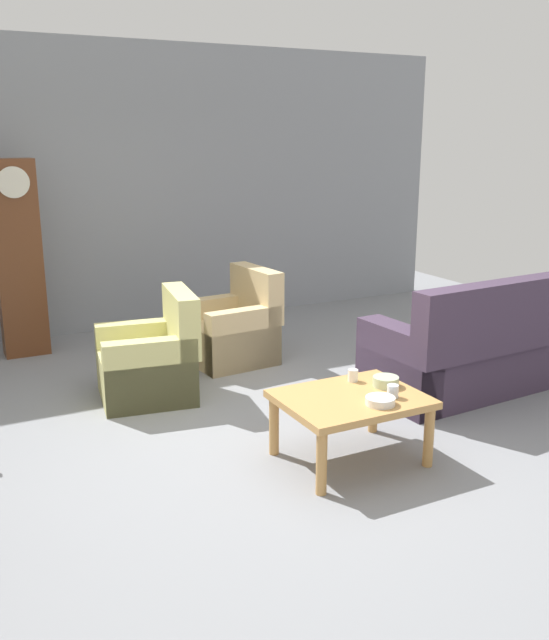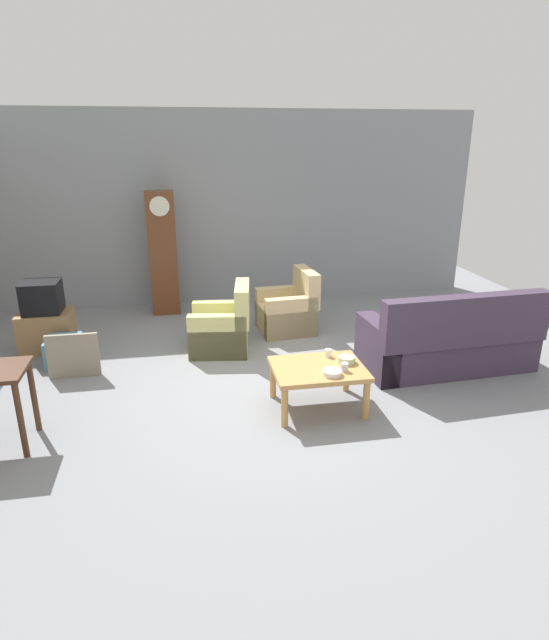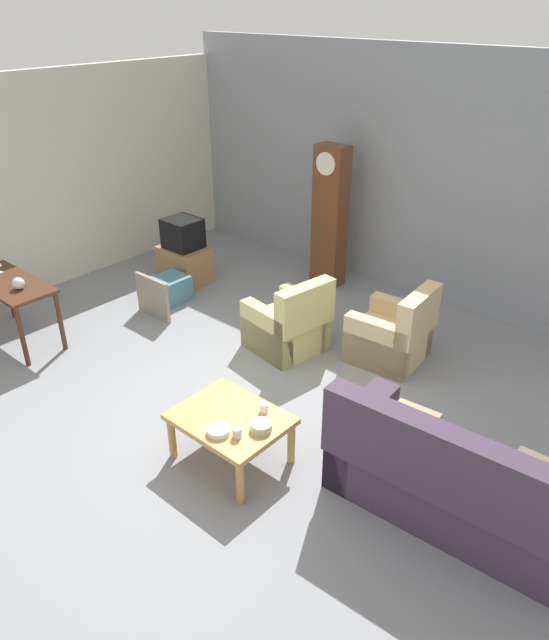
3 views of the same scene
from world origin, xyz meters
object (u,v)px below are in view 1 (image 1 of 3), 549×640
cup_white_porcelain (353,375)px  cup_blue_rimmed (393,391)px  grandfather_clock (19,259)px  couch_floral (484,350)px  bowl_shallow_green (386,381)px  armchair_olive_far (233,331)px  armchair_olive_near (151,363)px  bowl_white_stacked (380,401)px  coffee_table_wood (351,405)px

cup_white_porcelain → cup_blue_rimmed: same height
grandfather_clock → cup_white_porcelain: 3.83m
couch_floral → bowl_shallow_green: 1.65m
couch_floral → armchair_olive_far: (-1.66, 1.73, -0.05)m
armchair_olive_far → cup_white_porcelain: size_ratio=10.47×
couch_floral → armchair_olive_near: 2.92m
cup_blue_rimmed → bowl_shallow_green: 0.22m
cup_white_porcelain → bowl_white_stacked: (-0.09, -0.46, -0.02)m
couch_floral → grandfather_clock: 4.58m
coffee_table_wood → bowl_white_stacked: (0.08, -0.22, 0.09)m
bowl_white_stacked → bowl_shallow_green: bearing=48.4°
armchair_olive_far → bowl_white_stacked: armchair_olive_far is taller
grandfather_clock → bowl_white_stacked: size_ratio=10.01×
grandfather_clock → bowl_shallow_green: (1.94, -3.55, -0.48)m
armchair_olive_near → coffee_table_wood: bearing=-64.8°
cup_white_porcelain → bowl_white_stacked: 0.47m
coffee_table_wood → cup_blue_rimmed: bearing=-33.1°
cup_blue_rimmed → couch_floral: bearing=27.0°
armchair_olive_far → grandfather_clock: 2.27m
coffee_table_wood → grandfather_clock: bearing=114.2°
armchair_olive_near → cup_blue_rimmed: bearing=-61.0°
couch_floral → armchair_olive_near: bearing=157.2°
armchair_olive_near → coffee_table_wood: size_ratio=0.96×
armchair_olive_near → coffee_table_wood: armchair_olive_near is taller
couch_floral → armchair_olive_near: (-2.69, 1.13, -0.05)m
armchair_olive_near → cup_blue_rimmed: size_ratio=10.37×
couch_floral → grandfather_clock: grandfather_clock is taller
cup_white_porcelain → bowl_shallow_green: (0.15, -0.19, -0.01)m
couch_floral → coffee_table_wood: size_ratio=2.24×
armchair_olive_far → bowl_shallow_green: bearing=-86.7°
grandfather_clock → armchair_olive_far: bearing=-33.6°
armchair_olive_near → coffee_table_wood: (0.85, -1.80, 0.10)m
couch_floral → cup_white_porcelain: 1.73m
armchair_olive_far → cup_white_porcelain: armchair_olive_far is taller
coffee_table_wood → grandfather_clock: (-1.62, 3.60, 0.59)m
armchair_olive_near → bowl_shallow_green: bearing=-56.3°
cup_white_porcelain → coffee_table_wood: bearing=-125.8°
armchair_olive_far → cup_blue_rimmed: 2.56m
cup_white_porcelain → grandfather_clock: bearing=118.1°
coffee_table_wood → cup_white_porcelain: 0.32m
armchair_olive_near → cup_white_porcelain: (1.02, -1.56, 0.21)m
cup_blue_rimmed → cup_white_porcelain: bearing=98.7°
armchair_olive_far → grandfather_clock: (-1.81, 1.20, 0.69)m
armchair_olive_far → bowl_white_stacked: size_ratio=4.66×
bowl_shallow_green → coffee_table_wood: bearing=-171.6°
grandfather_clock → bowl_white_stacked: bearing=-65.9°
armchair_olive_far → coffee_table_wood: 2.40m
cup_white_porcelain → bowl_shallow_green: size_ratio=0.48×
armchair_olive_far → cup_white_porcelain: bearing=-90.3°
couch_floral → cup_blue_rimmed: bearing=-153.0°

